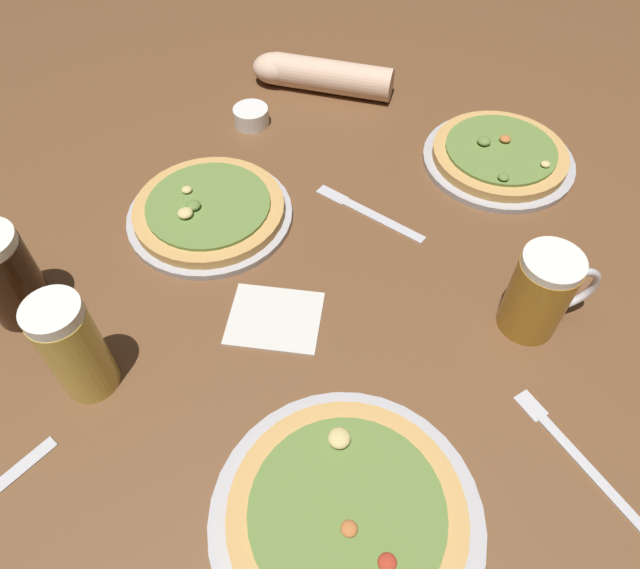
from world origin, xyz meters
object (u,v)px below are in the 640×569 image
Objects in this scene: pizza_plate_far at (499,156)px; beer_mug_dark at (71,347)px; beer_mug_pale at (541,293)px; pizza_plate_near at (347,515)px; diner_arm at (316,74)px; knife_spare at (369,212)px; napkin_folded at (275,318)px; beer_mug_amber at (5,275)px; ramekin_sauce at (251,116)px; fork_left at (576,454)px; pizza_plate_side at (209,211)px.

beer_mug_dark is at bearing -137.30° from pizza_plate_far.
beer_mug_pale is (0.64, 0.18, -0.01)m from beer_mug_dark.
diner_arm is at bearing 99.87° from pizza_plate_near.
knife_spare is at bearing 91.41° from pizza_plate_near.
napkin_folded is at bearing -88.21° from diner_arm.
beer_mug_amber is 0.52× the size of diner_arm.
diner_arm is (0.23, 0.78, -0.05)m from beer_mug_dark.
ramekin_sauce is 0.51m from napkin_folded.
beer_mug_pale is at bearing 5.36° from beer_mug_amber.
ramekin_sauce is (-0.53, 0.44, -0.06)m from beer_mug_pale.
beer_mug_pale reaches higher than fork_left.
knife_spare is 0.41m from diner_arm.
beer_mug_dark is 0.29m from napkin_folded.
beer_mug_dark is 2.42× the size of ramekin_sauce.
pizza_plate_near is 0.32m from fork_left.
diner_arm is at bearing 151.75° from pizza_plate_far.
fork_left is at bearing -9.39° from beer_mug_amber.
napkin_folded is at bearing 159.05° from fork_left.
knife_spare is (0.13, 0.25, -0.00)m from napkin_folded.
pizza_plate_far is 4.03× the size of ramekin_sauce.
knife_spare is at bearing 141.73° from beer_mug_pale.
knife_spare is at bearing 9.47° from pizza_plate_side.
pizza_plate_near reaches higher than knife_spare.
beer_mug_pale is at bearing -38.27° from knife_spare.
beer_mug_amber reaches higher than pizza_plate_far.
pizza_plate_near reaches higher than fork_left.
pizza_plate_near is at bearing -70.32° from ramekin_sauce.
knife_spare is at bearing 126.17° from fork_left.
beer_mug_pale is 0.69m from ramekin_sauce.
beer_mug_dark is 0.66m from beer_mug_pale.
beer_mug_amber is (-0.24, -0.23, 0.06)m from pizza_plate_side.
napkin_folded is at bearing -74.39° from ramekin_sauce.
pizza_plate_near is 0.75m from pizza_plate_far.
fork_left is at bearing -60.54° from diner_arm.
pizza_plate_near is at bearing -107.67° from pizza_plate_far.
beer_mug_amber is 1.09× the size of beer_mug_pale.
beer_mug_pale is 1.05× the size of napkin_folded.
ramekin_sauce is 0.51× the size of napkin_folded.
beer_mug_amber is 2.25× the size of ramekin_sauce.
ramekin_sauce is at bearing -128.49° from diner_arm.
knife_spare is (-0.24, -0.18, -0.01)m from pizza_plate_far.
pizza_plate_near is 0.82m from ramekin_sauce.
pizza_plate_far reaches higher than knife_spare.
pizza_plate_far is at bearing -6.95° from ramekin_sauce.
ramekin_sauce reaches higher than napkin_folded.
pizza_plate_near is 1.15× the size of pizza_plate_far.
beer_mug_pale is at bearing 6.53° from napkin_folded.
fork_left is 0.90× the size of knife_spare.
fork_left is at bearing -32.29° from pizza_plate_side.
fork_left is (0.59, -0.37, -0.01)m from pizza_plate_side.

